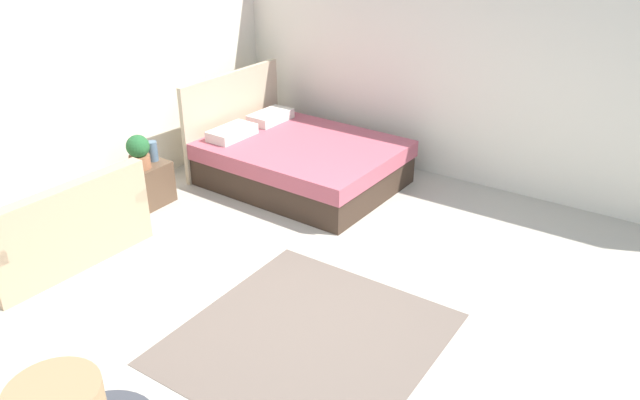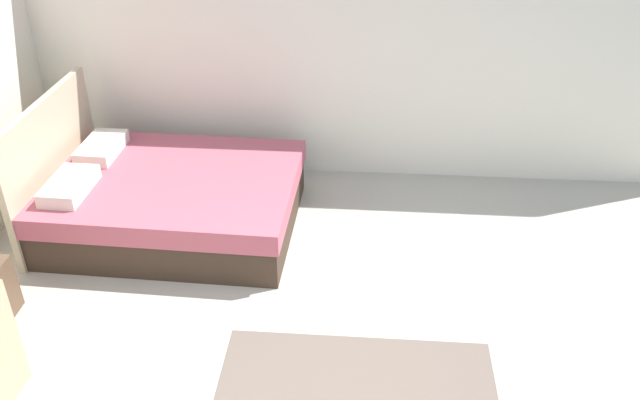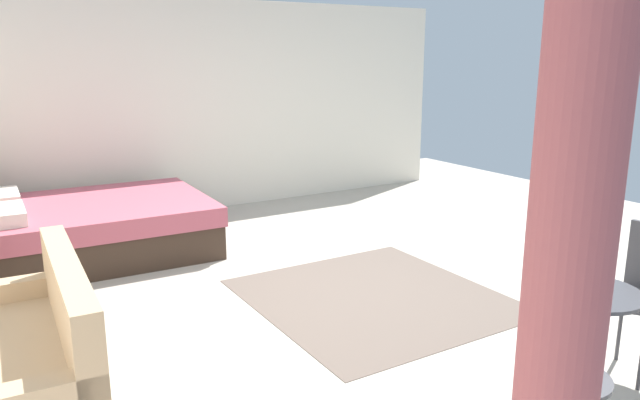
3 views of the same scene
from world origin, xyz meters
The scene contains 8 objects.
ground_plane centered at (0.00, 0.00, -0.01)m, with size 9.39×9.79×0.02m, color #B2A899.
wall_right centered at (3.20, 0.00, 1.30)m, with size 0.12×6.79×2.59m, color silver.
area_rug centered at (-0.35, 0.04, 0.00)m, with size 1.98×1.88×0.01m, color #66564C.
bed centered at (2.00, 1.82, 0.29)m, with size 1.74×2.25×1.18m.
couch centered at (-0.67, 2.65, 0.28)m, with size 1.61×0.84×0.83m.
balcony_table centered at (-2.21, 0.01, 0.48)m, with size 0.57×0.57×0.70m.
cafe_chair_near_couch centered at (-2.53, 0.60, 0.54)m, with size 0.56×0.56×0.88m.
curtain_right centered at (-2.95, 1.24, 1.07)m, with size 0.27×0.27×2.14m.
Camera 3 is at (-4.07, 2.82, 1.92)m, focal length 34.01 mm.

